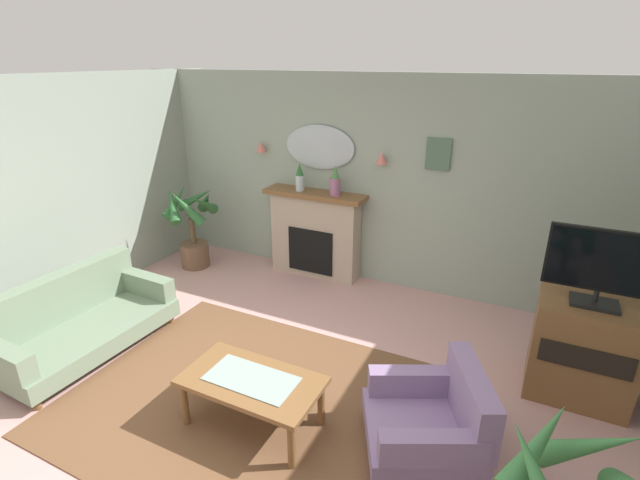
# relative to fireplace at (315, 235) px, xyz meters

# --- Properties ---
(floor) EXTENTS (6.94, 6.80, 0.10)m
(floor) POSITION_rel_fireplace_xyz_m (0.73, -2.73, -0.62)
(floor) COLOR #C6938E
(floor) RESTS_ON ground
(wall_back) EXTENTS (6.94, 0.10, 2.62)m
(wall_back) POSITION_rel_fireplace_xyz_m (0.73, 0.22, 0.74)
(wall_back) COLOR #93A393
(wall_back) RESTS_ON ground
(patterned_rug) EXTENTS (3.20, 2.40, 0.01)m
(patterned_rug) POSITION_rel_fireplace_xyz_m (0.73, -2.53, -0.56)
(patterned_rug) COLOR brown
(patterned_rug) RESTS_ON ground
(fireplace) EXTENTS (1.36, 0.36, 1.16)m
(fireplace) POSITION_rel_fireplace_xyz_m (0.00, 0.00, 0.00)
(fireplace) COLOR tan
(fireplace) RESTS_ON ground
(mantel_vase_right) EXTENTS (0.11, 0.11, 0.36)m
(mantel_vase_right) POSITION_rel_fireplace_xyz_m (-0.20, -0.03, 0.76)
(mantel_vase_right) COLOR silver
(mantel_vase_right) RESTS_ON fireplace
(mantel_vase_centre) EXTENTS (0.13, 0.13, 0.38)m
(mantel_vase_centre) POSITION_rel_fireplace_xyz_m (0.30, -0.03, 0.75)
(mantel_vase_centre) COLOR #9E6084
(mantel_vase_centre) RESTS_ON fireplace
(wall_mirror) EXTENTS (0.96, 0.06, 0.56)m
(wall_mirror) POSITION_rel_fireplace_xyz_m (0.00, 0.14, 1.14)
(wall_mirror) COLOR #B2BCC6
(wall_sconce_left) EXTENTS (0.14, 0.14, 0.14)m
(wall_sconce_left) POSITION_rel_fireplace_xyz_m (-0.85, 0.09, 1.09)
(wall_sconce_left) COLOR #D17066
(wall_sconce_right) EXTENTS (0.14, 0.14, 0.14)m
(wall_sconce_right) POSITION_rel_fireplace_xyz_m (0.85, 0.09, 1.09)
(wall_sconce_right) COLOR #D17066
(framed_picture) EXTENTS (0.28, 0.03, 0.36)m
(framed_picture) POSITION_rel_fireplace_xyz_m (1.50, 0.15, 1.18)
(framed_picture) COLOR #4C6B56
(coffee_table) EXTENTS (1.10, 0.60, 0.45)m
(coffee_table) POSITION_rel_fireplace_xyz_m (0.82, -2.73, -0.19)
(coffee_table) COLOR brown
(coffee_table) RESTS_ON ground
(floral_couch) EXTENTS (0.91, 1.74, 0.76)m
(floral_couch) POSITION_rel_fireplace_xyz_m (-1.35, -2.61, -0.25)
(floral_couch) COLOR gray
(floral_couch) RESTS_ON ground
(armchair_beside_couch) EXTENTS (1.09, 1.08, 0.71)m
(armchair_beside_couch) POSITION_rel_fireplace_xyz_m (2.18, -2.37, -0.27)
(armchair_beside_couch) COLOR gray
(armchair_beside_couch) RESTS_ON ground
(tv_cabinet) EXTENTS (0.80, 0.57, 0.90)m
(tv_cabinet) POSITION_rel_fireplace_xyz_m (3.15, -1.17, -0.12)
(tv_cabinet) COLOR brown
(tv_cabinet) RESTS_ON ground
(tv_flatscreen) EXTENTS (0.84, 0.24, 0.65)m
(tv_flatscreen) POSITION_rel_fireplace_xyz_m (3.15, -1.19, 0.68)
(tv_flatscreen) COLOR black
(tv_flatscreen) RESTS_ON tv_cabinet
(potted_plant_corner_palm) EXTENTS (0.78, 0.79, 1.20)m
(potted_plant_corner_palm) POSITION_rel_fireplace_xyz_m (-1.63, -0.52, 0.04)
(potted_plant_corner_palm) COLOR brown
(potted_plant_corner_palm) RESTS_ON ground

